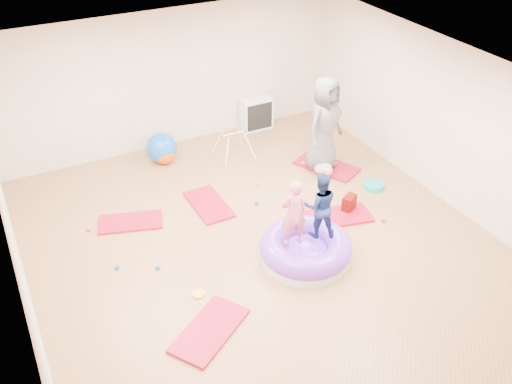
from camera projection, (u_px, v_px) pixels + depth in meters
room at (265, 173)px, 8.31m from camera, size 7.01×8.01×2.81m
gym_mat_front_left at (209, 330)px, 7.60m from camera, size 1.30×1.13×0.05m
gym_mat_mid_left at (130, 222)px, 9.63m from camera, size 1.17×0.82×0.04m
gym_mat_center_back at (209, 204)px, 10.07m from camera, size 0.56×1.11×0.05m
gym_mat_right at (338, 216)px, 9.77m from camera, size 1.21×0.80×0.05m
gym_mat_rear_right at (327, 166)px, 11.17m from camera, size 1.07×1.35×0.05m
inflatable_cushion at (306, 249)px, 8.79m from camera, size 1.43×1.43×0.45m
child_pink at (294, 210)px, 8.29m from camera, size 0.43×0.31×1.11m
child_navy at (320, 203)px, 8.48m from camera, size 0.63×0.57×1.07m
adult_caregiver at (324, 124)px, 10.63m from camera, size 1.04×0.86×1.83m
infant at (324, 168)px, 10.83m from camera, size 0.37×0.37×0.22m
ball_pit_balls at (243, 209)px, 9.93m from camera, size 4.84×2.32×0.07m
exercise_ball_blue at (162, 148)px, 11.22m from camera, size 0.60×0.60×0.60m
exercise_ball_orange at (164, 154)px, 11.20m from camera, size 0.43×0.43×0.43m
infant_play_gym at (234, 141)px, 11.34m from camera, size 0.70×0.67×0.54m
cube_shelf at (256, 114)px, 12.40m from camera, size 0.69×0.34×0.69m
balance_disc at (374, 186)px, 10.55m from camera, size 0.38×0.38×0.08m
backpack at (349, 204)px, 9.86m from camera, size 0.31×0.27×0.31m
yellow_toy at (198, 294)px, 8.19m from camera, size 0.20×0.20×0.03m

